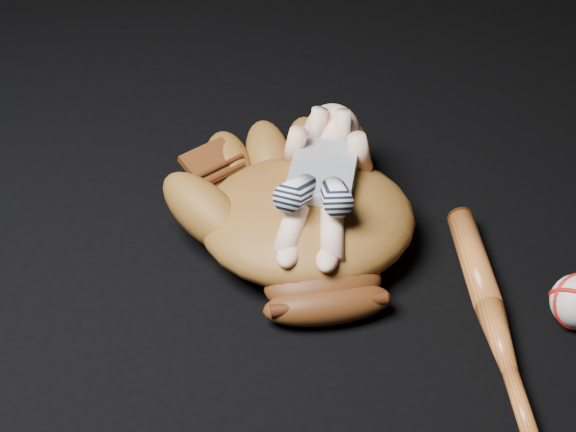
{
  "coord_description": "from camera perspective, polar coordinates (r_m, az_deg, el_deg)",
  "views": [
    {
      "loc": [
        -0.14,
        -0.87,
        0.89
      ],
      "look_at": [
        -0.13,
        0.15,
        0.08
      ],
      "focal_mm": 55.0,
      "sensor_mm": 36.0,
      "label": 1
    }
  ],
  "objects": [
    {
      "name": "newborn_baby",
      "position": [
        1.3,
        2.13,
        2.38
      ],
      "size": [
        0.21,
        0.36,
        0.14
      ],
      "primitive_type": null,
      "rotation": [
        0.0,
        0.0,
        -0.17
      ],
      "color": "beige",
      "rests_on": "baseball_glove"
    },
    {
      "name": "baseball_glove",
      "position": [
        1.32,
        1.26,
        0.4
      ],
      "size": [
        0.47,
        0.52,
        0.14
      ],
      "primitive_type": null,
      "rotation": [
        0.0,
        0.0,
        0.16
      ],
      "color": "brown",
      "rests_on": "ground"
    },
    {
      "name": "baseball_bat",
      "position": [
        1.25,
        13.13,
        -6.56
      ],
      "size": [
        0.06,
        0.45,
        0.04
      ],
      "primitive_type": null,
      "rotation": [
        0.0,
        0.0,
        0.04
      ],
      "color": "#B35A22",
      "rests_on": "ground"
    }
  ]
}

